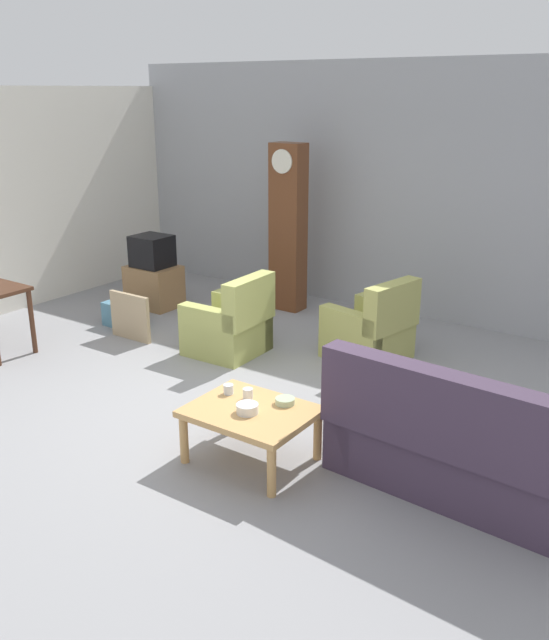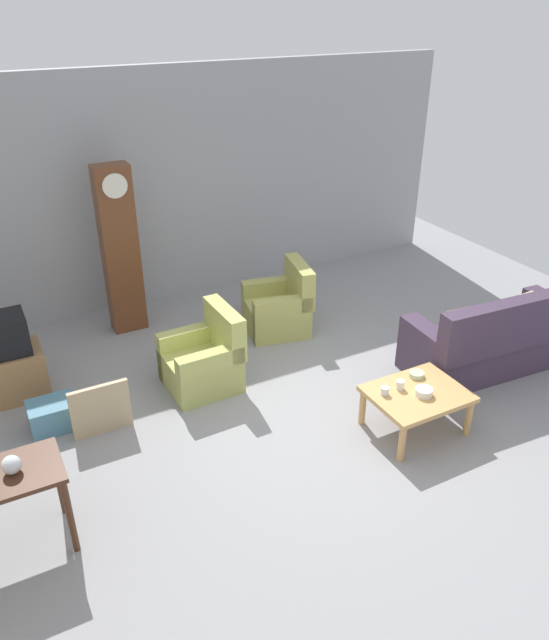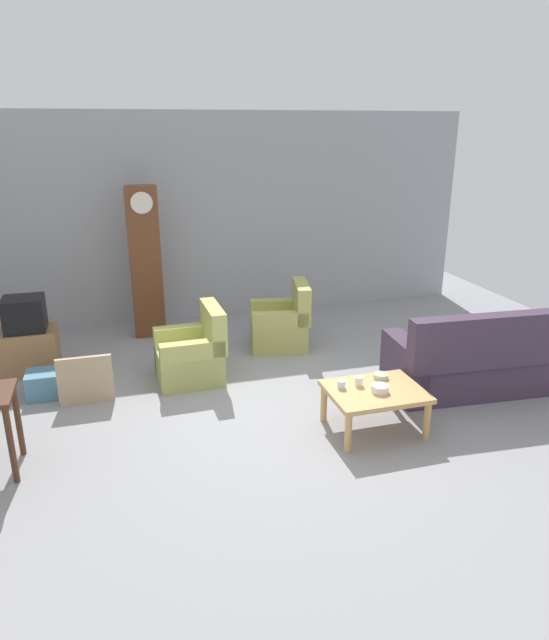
{
  "view_description": "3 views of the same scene",
  "coord_description": "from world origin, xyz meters",
  "px_view_note": "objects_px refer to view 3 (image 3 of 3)",
  "views": [
    {
      "loc": [
        3.7,
        -4.52,
        2.84
      ],
      "look_at": [
        0.1,
        0.7,
        0.68
      ],
      "focal_mm": 38.17,
      "sensor_mm": 36.0,
      "label": 1
    },
    {
      "loc": [
        -2.84,
        -4.47,
        4.02
      ],
      "look_at": [
        0.08,
        1.05,
        0.65
      ],
      "focal_mm": 34.44,
      "sensor_mm": 36.0,
      "label": 2
    },
    {
      "loc": [
        -1.64,
        -5.4,
        3.0
      ],
      "look_at": [
        0.17,
        0.8,
        0.78
      ],
      "focal_mm": 32.07,
      "sensor_mm": 36.0,
      "label": 3
    }
  ],
  "objects_px": {
    "storage_box_blue": "(49,384)",
    "bowl_shallow_green": "(381,376)",
    "couch_floral": "(480,362)",
    "coffee_table_wood": "(375,395)",
    "bowl_white_stacked": "(380,389)",
    "tv_crt": "(24,314)",
    "armchair_olive_near": "(193,356)",
    "cup_white_porcelain": "(359,381)",
    "armchair_olive_far": "(282,326)",
    "grandfather_clock": "(145,263)",
    "tv_stand_cabinet": "(30,351)",
    "cup_blue_rimmed": "(341,384)",
    "framed_picture_leaning": "(85,380)"
  },
  "relations": [
    {
      "from": "storage_box_blue",
      "to": "bowl_shallow_green",
      "type": "relative_size",
      "value": 3.02
    },
    {
      "from": "couch_floral",
      "to": "coffee_table_wood",
      "type": "bearing_deg",
      "value": -162.42
    },
    {
      "from": "couch_floral",
      "to": "coffee_table_wood",
      "type": "height_order",
      "value": "couch_floral"
    },
    {
      "from": "bowl_white_stacked",
      "to": "bowl_shallow_green",
      "type": "relative_size",
      "value": 1.1
    },
    {
      "from": "tv_crt",
      "to": "couch_floral",
      "type": "bearing_deg",
      "value": -21.8
    },
    {
      "from": "couch_floral",
      "to": "bowl_shallow_green",
      "type": "xyz_separation_m",
      "value": [
        -1.43,
        -0.28,
        0.13
      ]
    },
    {
      "from": "storage_box_blue",
      "to": "armchair_olive_near",
      "type": "bearing_deg",
      "value": -0.05
    },
    {
      "from": "cup_white_porcelain",
      "to": "armchair_olive_far",
      "type": "bearing_deg",
      "value": 92.32
    },
    {
      "from": "grandfather_clock",
      "to": "bowl_white_stacked",
      "type": "distance_m",
      "value": 4.15
    },
    {
      "from": "armchair_olive_near",
      "to": "bowl_shallow_green",
      "type": "relative_size",
      "value": 5.8
    },
    {
      "from": "armchair_olive_near",
      "to": "grandfather_clock",
      "type": "xyz_separation_m",
      "value": [
        -0.39,
        1.75,
        0.8
      ]
    },
    {
      "from": "grandfather_clock",
      "to": "cup_white_porcelain",
      "type": "relative_size",
      "value": 23.33
    },
    {
      "from": "tv_stand_cabinet",
      "to": "cup_white_porcelain",
      "type": "relative_size",
      "value": 7.22
    },
    {
      "from": "armchair_olive_near",
      "to": "cup_blue_rimmed",
      "type": "xyz_separation_m",
      "value": [
        1.28,
        -1.64,
        0.19
      ]
    },
    {
      "from": "grandfather_clock",
      "to": "bowl_shallow_green",
      "type": "xyz_separation_m",
      "value": [
        2.15,
        -3.29,
        -0.62
      ]
    },
    {
      "from": "couch_floral",
      "to": "bowl_shallow_green",
      "type": "height_order",
      "value": "couch_floral"
    },
    {
      "from": "couch_floral",
      "to": "storage_box_blue",
      "type": "bearing_deg",
      "value": 165.55
    },
    {
      "from": "armchair_olive_near",
      "to": "cup_white_porcelain",
      "type": "height_order",
      "value": "armchair_olive_near"
    },
    {
      "from": "armchair_olive_near",
      "to": "cup_blue_rimmed",
      "type": "bearing_deg",
      "value": -52.08
    },
    {
      "from": "couch_floral",
      "to": "grandfather_clock",
      "type": "bearing_deg",
      "value": 139.96
    },
    {
      "from": "cup_white_porcelain",
      "to": "cup_blue_rimmed",
      "type": "bearing_deg",
      "value": -178.38
    },
    {
      "from": "cup_blue_rimmed",
      "to": "grandfather_clock",
      "type": "bearing_deg",
      "value": 116.1
    },
    {
      "from": "armchair_olive_far",
      "to": "coffee_table_wood",
      "type": "bearing_deg",
      "value": -84.98
    },
    {
      "from": "armchair_olive_near",
      "to": "tv_stand_cabinet",
      "type": "distance_m",
      "value": 2.11
    },
    {
      "from": "couch_floral",
      "to": "armchair_olive_near",
      "type": "bearing_deg",
      "value": 158.55
    },
    {
      "from": "tv_stand_cabinet",
      "to": "framed_picture_leaning",
      "type": "bearing_deg",
      "value": -58.17
    },
    {
      "from": "tv_stand_cabinet",
      "to": "storage_box_blue",
      "type": "bearing_deg",
      "value": -71.62
    },
    {
      "from": "grandfather_clock",
      "to": "tv_stand_cabinet",
      "type": "bearing_deg",
      "value": -148.69
    },
    {
      "from": "armchair_olive_near",
      "to": "tv_crt",
      "type": "distance_m",
      "value": 2.16
    },
    {
      "from": "storage_box_blue",
      "to": "bowl_white_stacked",
      "type": "height_order",
      "value": "bowl_white_stacked"
    },
    {
      "from": "coffee_table_wood",
      "to": "tv_stand_cabinet",
      "type": "distance_m",
      "value": 4.38
    },
    {
      "from": "cup_blue_rimmed",
      "to": "cup_white_porcelain",
      "type": "bearing_deg",
      "value": 1.62
    },
    {
      "from": "armchair_olive_near",
      "to": "storage_box_blue",
      "type": "height_order",
      "value": "armchair_olive_near"
    },
    {
      "from": "bowl_white_stacked",
      "to": "bowl_shallow_green",
      "type": "xyz_separation_m",
      "value": [
        0.15,
        0.3,
        -0.01
      ]
    },
    {
      "from": "couch_floral",
      "to": "cup_blue_rimmed",
      "type": "height_order",
      "value": "couch_floral"
    },
    {
      "from": "framed_picture_leaning",
      "to": "tv_crt",
      "type": "bearing_deg",
      "value": 121.83
    },
    {
      "from": "cup_white_porcelain",
      "to": "cup_blue_rimmed",
      "type": "distance_m",
      "value": 0.2
    },
    {
      "from": "tv_stand_cabinet",
      "to": "bowl_shallow_green",
      "type": "bearing_deg",
      "value": -32.15
    },
    {
      "from": "tv_crt",
      "to": "storage_box_blue",
      "type": "xyz_separation_m",
      "value": [
        0.27,
        -0.8,
        -0.62
      ]
    },
    {
      "from": "armchair_olive_near",
      "to": "cup_white_porcelain",
      "type": "xyz_separation_m",
      "value": [
        1.47,
        -1.63,
        0.2
      ]
    },
    {
      "from": "grandfather_clock",
      "to": "cup_blue_rimmed",
      "type": "relative_size",
      "value": 26.42
    },
    {
      "from": "armchair_olive_near",
      "to": "grandfather_clock",
      "type": "bearing_deg",
      "value": 102.4
    },
    {
      "from": "couch_floral",
      "to": "framed_picture_leaning",
      "type": "height_order",
      "value": "couch_floral"
    },
    {
      "from": "grandfather_clock",
      "to": "storage_box_blue",
      "type": "height_order",
      "value": "grandfather_clock"
    },
    {
      "from": "tv_crt",
      "to": "armchair_olive_far",
      "type": "bearing_deg",
      "value": -0.85
    },
    {
      "from": "tv_stand_cabinet",
      "to": "cup_blue_rimmed",
      "type": "xyz_separation_m",
      "value": [
        3.23,
        -2.44,
        0.22
      ]
    },
    {
      "from": "grandfather_clock",
      "to": "tv_stand_cabinet",
      "type": "distance_m",
      "value": 2.01
    },
    {
      "from": "cup_blue_rimmed",
      "to": "bowl_shallow_green",
      "type": "xyz_separation_m",
      "value": [
        0.49,
        0.1,
        -0.02
      ]
    },
    {
      "from": "cup_white_porcelain",
      "to": "bowl_shallow_green",
      "type": "relative_size",
      "value": 0.59
    },
    {
      "from": "couch_floral",
      "to": "bowl_shallow_green",
      "type": "relative_size",
      "value": 13.59
    }
  ]
}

